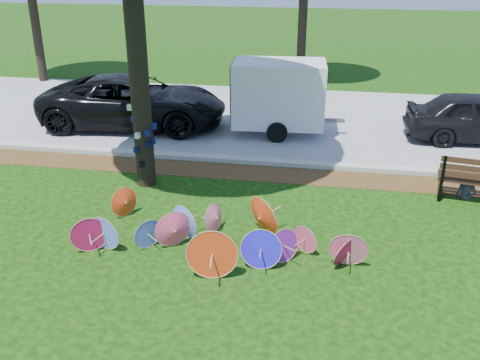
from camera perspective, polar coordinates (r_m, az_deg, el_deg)
The scene contains 8 objects.
ground at distance 9.55m, azimuth -5.09°, elevation -9.51°, with size 90.00×90.00×0.00m, color black.
mulch_strip at distance 13.44m, azimuth -0.27°, elevation 0.84°, with size 90.00×1.00×0.01m, color #472D16.
curb at distance 14.06m, azimuth 0.23°, elevation 2.14°, with size 90.00×0.30×0.12m, color #B7B5AD.
street at distance 17.96m, azimuth 2.47°, elevation 6.74°, with size 90.00×8.00×0.01m, color gray.
parasol_pile at distance 9.87m, azimuth -2.57°, elevation -5.78°, with size 5.40×2.33×0.90m.
black_van at distance 17.13m, azimuth -11.22°, elevation 8.21°, with size 2.63×5.70×1.58m, color black.
cargo_trailer at distance 16.06m, azimuth 4.18°, elevation 9.21°, with size 2.66×1.69×2.47m, color white.
person_left at distance 12.83m, azimuth 23.26°, elevation 0.55°, with size 0.44×0.29×1.20m, color #333746.
Camera 1 is at (2.19, -7.71, 5.20)m, focal length 40.00 mm.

